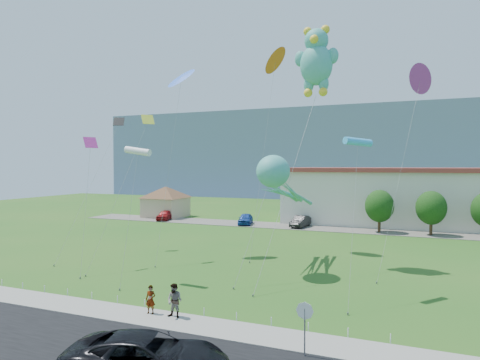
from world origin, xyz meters
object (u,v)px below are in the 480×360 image
Objects in this scene: pavilion at (166,199)px; suv at (147,358)px; pedestrian_right at (175,301)px; parked_car_red at (165,215)px; stop_sign at (305,316)px; teddy_bear_kite at (316,60)px; pedestrian_left at (151,300)px; parked_car_black at (300,221)px; parked_car_blue at (245,219)px; octopus_kite at (278,181)px.

pavilion reaches higher than suv.
pedestrian_right is 43.43m from parked_car_red.
stop_sign is 24.49m from teddy_bear_kite.
suv is at bearing -65.42° from pedestrian_left.
parked_car_black is at bearing 94.85° from pedestrian_right.
parked_car_black is at bearing -11.87° from parked_car_red.
pavilion reaches higher than parked_car_blue.
octopus_kite reaches higher than pedestrian_left.
teddy_bear_kite is (2.31, 3.46, 10.42)m from octopus_kite.
parked_car_black is (-4.68, 43.52, -0.14)m from suv.
parked_car_black reaches higher than parked_car_red.
pedestrian_right is 0.09× the size of teddy_bear_kite.
parked_car_black is at bearing -10.90° from parked_car_blue.
parked_car_red is (-26.03, 42.94, -0.15)m from suv.
pavilion is 3.68× the size of stop_sign.
pavilion is 54.63m from suv.
parked_car_blue is at bearing 2.11° from suv.
pavilion is 0.75× the size of octopus_kite.
pavilion is at bearing 128.44° from stop_sign.
teddy_bear_kite reaches higher than parked_car_black.
stop_sign is at bearing -68.83° from octopus_kite.
pedestrian_left reaches higher than parked_car_blue.
parked_car_red is at bearing 129.14° from stop_sign.
parked_car_blue is (-8.49, 36.67, -0.07)m from pedestrian_left.
pavilion is 4.90m from parked_car_red.
octopus_kite reaches higher than parked_car_blue.
pedestrian_right is 38.07m from parked_car_blue.
suv is at bearing -88.46° from octopus_kite.
parked_car_red is 35.28m from octopus_kite.
octopus_kite reaches higher than suv.
stop_sign reaches higher than pedestrian_left.
parked_car_black is at bearing 104.28° from stop_sign.
parked_car_blue is (13.37, 0.16, 0.02)m from parked_car_red.
parked_car_black is (-9.93, 39.01, -1.04)m from stop_sign.
octopus_kite is (12.13, -23.68, 6.43)m from parked_car_blue.
octopus_kite is at bearing -44.55° from pavilion.
pedestrian_right is at bearing 166.41° from stop_sign.
stop_sign is at bearing -64.27° from parked_car_red.
parked_car_black is (-2.12, 37.12, -0.22)m from pedestrian_right.
octopus_kite reaches higher than pavilion.
octopus_kite is (3.64, 12.99, 6.36)m from pedestrian_left.
pedestrian_right is 23.82m from teddy_bear_kite.
parked_car_blue is at bearing 114.89° from stop_sign.
pedestrian_right reaches higher than pedestrian_left.
teddy_bear_kite is at bearing 56.27° from octopus_kite.
parked_car_red is at bearing 124.29° from pedestrian_right.
octopus_kite is at bearing -123.73° from teddy_bear_kite.
octopus_kite is at bearing -56.09° from parked_car_red.
teddy_bear_kite is (5.95, 16.44, 16.78)m from pedestrian_left.
pavilion is 4.86× the size of pedestrian_right.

